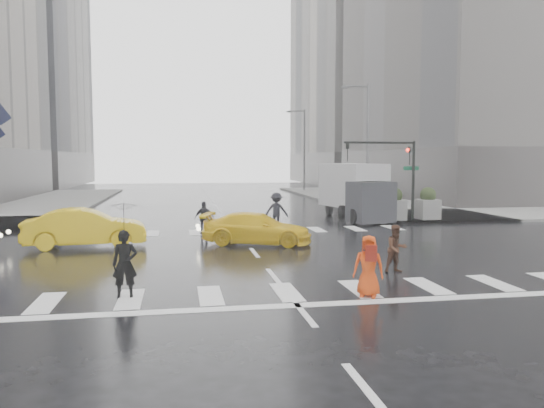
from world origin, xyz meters
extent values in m
plane|color=black|center=(0.00, 0.00, 0.00)|extent=(120.00, 120.00, 0.00)
cube|color=gray|center=(19.50, 17.50, 0.07)|extent=(35.00, 35.00, 0.15)
cube|color=#2C2827|center=(29.00, 27.00, 2.20)|extent=(26.05, 26.05, 4.40)
cube|color=gray|center=(29.00, 56.00, 18.00)|extent=(26.00, 26.00, 36.00)
cube|color=#2C2827|center=(29.00, 56.00, 2.20)|extent=(26.05, 26.05, 4.40)
cylinder|color=black|center=(10.00, 8.00, 2.25)|extent=(0.16, 0.16, 4.50)
cylinder|color=black|center=(8.00, 8.00, 4.40)|extent=(4.00, 0.12, 0.12)
imported|color=black|center=(9.75, 8.00, 3.70)|extent=(0.16, 0.20, 1.00)
imported|color=black|center=(6.20, 8.00, 3.90)|extent=(0.16, 0.20, 1.00)
sphere|color=#FF190C|center=(9.65, 8.00, 4.00)|extent=(0.20, 0.20, 0.20)
cube|color=#0C5934|center=(10.00, 8.30, 3.00)|extent=(0.90, 0.03, 0.22)
cylinder|color=#59595B|center=(11.00, 18.00, 4.50)|extent=(0.20, 0.20, 9.00)
cylinder|color=#59595B|center=(10.10, 18.00, 8.80)|extent=(1.80, 0.12, 0.12)
cube|color=#59595B|center=(9.20, 18.00, 8.70)|extent=(0.50, 0.22, 0.15)
cylinder|color=#59595B|center=(11.00, 38.00, 4.50)|extent=(0.20, 0.20, 9.00)
cylinder|color=#59595B|center=(10.10, 38.00, 8.80)|extent=(1.80, 0.12, 0.12)
cube|color=#59595B|center=(9.20, 38.00, 8.70)|extent=(0.50, 0.22, 0.15)
cube|color=gray|center=(7.00, 8.20, 0.70)|extent=(1.10, 1.10, 1.10)
sphere|color=black|center=(7.00, 8.20, 1.50)|extent=(0.90, 0.90, 0.90)
cube|color=gray|center=(9.00, 8.20, 0.70)|extent=(1.10, 1.10, 1.10)
sphere|color=black|center=(9.00, 8.20, 1.50)|extent=(0.90, 0.90, 0.90)
cube|color=gray|center=(11.00, 8.20, 0.70)|extent=(1.10, 1.10, 1.10)
sphere|color=black|center=(11.00, 8.20, 1.50)|extent=(0.90, 0.90, 0.90)
cube|color=black|center=(-14.80, 20.00, 6.65)|extent=(1.54, 0.02, 1.66)
imported|color=black|center=(-4.13, -5.78, 0.85)|extent=(0.63, 0.42, 1.71)
imported|color=black|center=(-4.13, -5.78, 1.99)|extent=(0.97, 0.99, 0.88)
imported|color=#472819|center=(3.83, -4.17, 0.74)|extent=(0.79, 0.66, 1.48)
imported|color=#E2430F|center=(1.96, -6.80, 0.79)|extent=(0.91, 0.79, 1.58)
cube|color=maroon|center=(1.96, -6.98, 1.15)|extent=(0.32, 0.27, 0.40)
imported|color=black|center=(-1.61, 5.23, 0.77)|extent=(0.96, 0.66, 1.54)
imported|color=black|center=(2.10, 6.78, 0.91)|extent=(1.31, 0.97, 1.82)
imported|color=yellow|center=(-6.44, 2.49, 0.77)|extent=(4.81, 2.06, 1.54)
imported|color=yellow|center=(0.39, 2.00, 0.65)|extent=(4.34, 2.99, 1.30)
cube|color=silver|center=(7.50, 10.89, 1.95)|extent=(2.29, 4.39, 2.57)
cube|color=#2F2F34|center=(7.50, 7.83, 1.19)|extent=(2.19, 1.72, 2.19)
cube|color=black|center=(7.50, 7.83, 1.86)|extent=(1.91, 0.86, 0.86)
cylinder|color=black|center=(6.50, 7.64, 0.43)|extent=(0.27, 0.86, 0.86)
cylinder|color=black|center=(8.50, 7.64, 0.43)|extent=(0.27, 0.86, 0.86)
cylinder|color=black|center=(6.50, 9.74, 0.43)|extent=(0.27, 0.86, 0.86)
cylinder|color=black|center=(8.50, 9.74, 0.43)|extent=(0.27, 0.86, 0.86)
cylinder|color=black|center=(6.50, 12.41, 0.43)|extent=(0.27, 0.86, 0.86)
cylinder|color=black|center=(8.50, 12.41, 0.43)|extent=(0.27, 0.86, 0.86)
camera|label=1|loc=(-2.76, -19.43, 3.49)|focal=35.00mm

